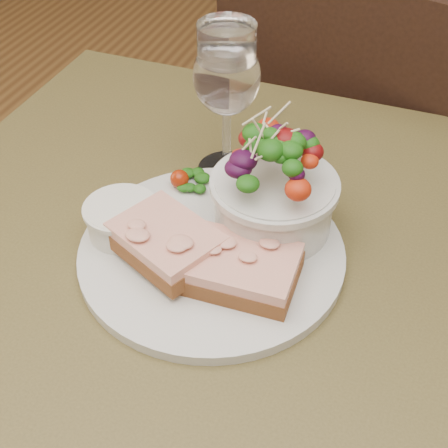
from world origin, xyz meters
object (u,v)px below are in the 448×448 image
at_px(cafe_table, 231,345).
at_px(salad_bowl, 275,182).
at_px(dinner_plate, 212,252).
at_px(chair_far, 347,232).
at_px(ramekin, 122,218).
at_px(wine_glass, 227,81).
at_px(sandwich_back, 166,241).
at_px(sandwich_front, 242,269).

distance_m(cafe_table, salad_bowl, 0.19).
bearing_deg(dinner_plate, chair_far, 82.85).
xyz_separation_m(cafe_table, ramekin, (-0.13, 0.02, 0.13)).
bearing_deg(dinner_plate, wine_glass, 104.68).
bearing_deg(sandwich_back, salad_bowl, 70.04).
distance_m(sandwich_front, sandwich_back, 0.08).
bearing_deg(ramekin, cafe_table, -8.15).
height_order(sandwich_front, sandwich_back, sandwich_back).
height_order(cafe_table, dinner_plate, dinner_plate).
bearing_deg(sandwich_back, dinner_plate, 63.04).
relative_size(chair_far, ramekin, 12.31).
xyz_separation_m(dinner_plate, ramekin, (-0.10, -0.01, 0.03)).
xyz_separation_m(sandwich_front, wine_glass, (-0.08, 0.18, 0.10)).
height_order(cafe_table, ramekin, ramekin).
bearing_deg(chair_far, cafe_table, 100.47).
bearing_deg(sandwich_front, cafe_table, 167.16).
bearing_deg(ramekin, dinner_plate, 5.94).
relative_size(sandwich_front, wine_glass, 0.63).
xyz_separation_m(sandwich_back, ramekin, (-0.06, 0.02, -0.00)).
distance_m(sandwich_front, ramekin, 0.14).
bearing_deg(wine_glass, sandwich_front, -65.10).
distance_m(chair_far, sandwich_back, 0.81).
xyz_separation_m(ramekin, salad_bowl, (0.15, 0.07, 0.04)).
relative_size(sandwich_back, wine_glass, 0.74).
height_order(sandwich_back, wine_glass, wine_glass).
relative_size(chair_far, salad_bowl, 7.09).
bearing_deg(sandwich_back, ramekin, -172.58).
bearing_deg(salad_bowl, sandwich_back, -134.69).
height_order(dinner_plate, ramekin, ramekin).
bearing_deg(ramekin, sandwich_back, -17.31).
distance_m(salad_bowl, wine_glass, 0.14).
relative_size(sandwich_front, salad_bowl, 0.87).
height_order(ramekin, salad_bowl, salad_bowl).
xyz_separation_m(dinner_plate, sandwich_front, (0.04, -0.03, 0.02)).
relative_size(ramekin, salad_bowl, 0.58).
relative_size(ramekin, wine_glass, 0.42).
distance_m(cafe_table, sandwich_front, 0.13).
distance_m(sandwich_front, salad_bowl, 0.10).
bearing_deg(chair_far, ramekin, 88.43).
distance_m(dinner_plate, sandwich_front, 0.06).
xyz_separation_m(chair_far, salad_bowl, (-0.03, -0.54, 0.53)).
bearing_deg(sandwich_front, wine_glass, 112.90).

